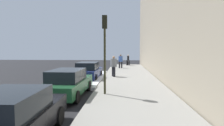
# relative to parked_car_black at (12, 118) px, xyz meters

# --- Properties ---
(ground_plane) EXTENTS (56.00, 56.00, 0.00)m
(ground_plane) POSITION_rel_parked_car_black_xyz_m (11.52, -0.29, -0.76)
(ground_plane) COLOR black
(sidewalk) EXTENTS (28.00, 4.60, 0.15)m
(sidewalk) POSITION_rel_parked_car_black_xyz_m (11.52, -3.59, -0.68)
(sidewalk) COLOR gray
(sidewalk) RESTS_ON ground
(lane_stripe_centre) EXTENTS (28.00, 0.14, 0.01)m
(lane_stripe_centre) POSITION_rel_parked_car_black_xyz_m (11.52, 2.91, -0.75)
(lane_stripe_centre) COLOR gold
(lane_stripe_centre) RESTS_ON ground
(snow_bank_curb) EXTENTS (8.80, 0.56, 0.22)m
(snow_bank_curb) POSITION_rel_parked_car_black_xyz_m (11.17, -0.99, -0.65)
(snow_bank_curb) COLOR white
(snow_bank_curb) RESTS_ON ground
(parked_car_black) EXTENTS (4.29, 1.99, 1.51)m
(parked_car_black) POSITION_rel_parked_car_black_xyz_m (0.00, 0.00, 0.00)
(parked_car_black) COLOR black
(parked_car_black) RESTS_ON ground
(parked_car_green) EXTENTS (4.60, 2.01, 1.51)m
(parked_car_green) POSITION_rel_parked_car_black_xyz_m (5.31, 0.02, 0.00)
(parked_car_green) COLOR black
(parked_car_green) RESTS_ON ground
(parked_car_navy) EXTENTS (4.23, 2.02, 1.51)m
(parked_car_navy) POSITION_rel_parked_car_black_xyz_m (10.98, -0.06, -0.00)
(parked_car_navy) COLOR black
(parked_car_navy) RESTS_ON ground
(pedestrian_blue_coat) EXTENTS (0.56, 0.54, 1.77)m
(pedestrian_blue_coat) POSITION_rel_parked_car_black_xyz_m (19.68, -2.74, 0.34)
(pedestrian_blue_coat) COLOR black
(pedestrian_blue_coat) RESTS_ON sidewalk
(pedestrian_grey_coat) EXTENTS (0.59, 0.58, 1.85)m
(pedestrian_grey_coat) POSITION_rel_parked_car_black_xyz_m (11.95, -2.19, 0.38)
(pedestrian_grey_coat) COLOR black
(pedestrian_grey_coat) RESTS_ON sidewalk
(pedestrian_black_coat) EXTENTS (0.45, 0.54, 1.64)m
(pedestrian_black_coat) POSITION_rel_parked_car_black_xyz_m (23.82, -3.85, 0.27)
(pedestrian_black_coat) COLOR black
(pedestrian_black_coat) RESTS_ON sidewalk
(traffic_light_pole) EXTENTS (0.35, 0.26, 4.28)m
(traffic_light_pole) POSITION_rel_parked_car_black_xyz_m (5.39, -2.02, 2.29)
(traffic_light_pole) COLOR #2D2D19
(traffic_light_pole) RESTS_ON sidewalk
(rolling_suitcase) EXTENTS (0.34, 0.22, 0.96)m
(rolling_suitcase) POSITION_rel_parked_car_black_xyz_m (24.17, -3.78, -0.30)
(rolling_suitcase) COLOR black
(rolling_suitcase) RESTS_ON sidewalk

